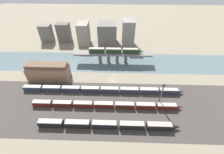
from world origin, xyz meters
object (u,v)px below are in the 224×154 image
at_px(train_yard_far, 102,90).
at_px(train_on_bridge, 115,51).
at_px(train_yard_near, 108,125).
at_px(signal_tower, 161,95).
at_px(train_yard_mid, 106,105).
at_px(warehouse_building, 48,72).

bearing_deg(train_yard_far, train_on_bridge, 76.90).
distance_m(train_yard_near, signal_tower, 34.19).
bearing_deg(train_yard_near, train_yard_mid, 96.84).
xyz_separation_m(train_yard_far, signal_tower, (34.53, -9.77, 6.54)).
distance_m(train_yard_near, train_yard_far, 26.02).
bearing_deg(train_yard_mid, train_on_bridge, 84.32).
height_order(train_yard_mid, warehouse_building, warehouse_building).
distance_m(train_yard_near, warehouse_building, 58.26).
xyz_separation_m(train_yard_mid, warehouse_building, (-42.17, 25.16, 4.20)).
relative_size(train_on_bridge, train_yard_mid, 0.49).
bearing_deg(train_yard_near, signal_tower, 28.02).
xyz_separation_m(train_yard_near, train_yard_far, (-4.88, 25.55, -0.12)).
bearing_deg(warehouse_building, train_yard_far, -18.12).
bearing_deg(train_yard_near, train_yard_far, 100.81).
distance_m(train_yard_near, train_yard_mid, 13.21).
xyz_separation_m(train_on_bridge, train_yard_mid, (-4.63, -46.57, -9.41)).
xyz_separation_m(warehouse_building, signal_tower, (73.39, -22.49, 2.39)).
bearing_deg(train_yard_mid, train_yard_far, 104.88).
bearing_deg(warehouse_building, train_yard_mid, -30.82).
xyz_separation_m(train_yard_near, train_yard_mid, (-1.57, 13.12, -0.17)).
bearing_deg(warehouse_building, train_on_bridge, 24.58).
height_order(train_yard_mid, train_yard_far, train_yard_far).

